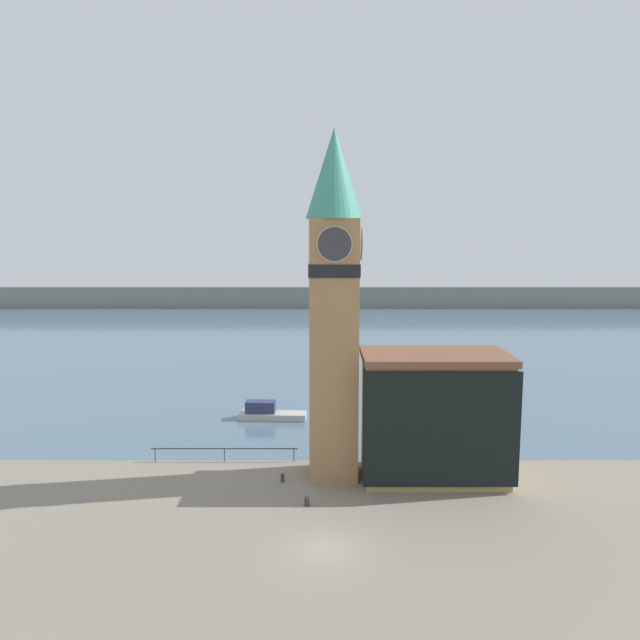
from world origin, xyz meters
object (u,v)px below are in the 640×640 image
Objects in this scene: boat_near at (269,413)px; clock_tower at (334,297)px; pier_building at (434,416)px; mooring_bollard_far at (283,477)px; mooring_bollard_near at (307,501)px.

clock_tower is at bearing -63.67° from boat_near.
clock_tower is at bearing 177.31° from pier_building.
clock_tower is 39.50× the size of mooring_bollard_far.
mooring_bollard_near is at bearing -65.36° from mooring_bollard_far.
mooring_bollard_near is at bearing -109.53° from clock_tower.
pier_building is 11.18m from mooring_bollard_near.
mooring_bollard_near reaches higher than mooring_bollard_far.
clock_tower reaches higher than boat_near.
mooring_bollard_far is at bearing -78.19° from boat_near.
pier_building is 1.63× the size of boat_near.
boat_near is 15.37m from mooring_bollard_far.
mooring_bollard_far is (-1.84, 4.01, -0.00)m from mooring_bollard_near.
clock_tower is 19.78m from boat_near.
pier_building reaches higher than mooring_bollard_far.
mooring_bollard_far is (2.26, -15.21, -0.28)m from boat_near.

